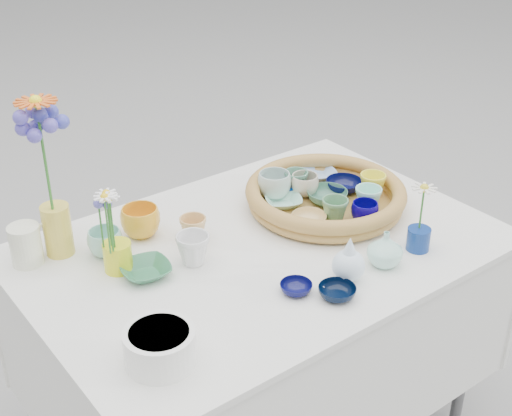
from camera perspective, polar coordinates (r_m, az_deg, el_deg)
wicker_tray at (r=2.11m, az=5.58°, el=0.95°), size 0.47×0.47×0.08m
tray_ceramic_0 at (r=2.17m, az=2.73°, el=1.80°), size 0.13×0.13×0.03m
tray_ceramic_1 at (r=2.18m, az=7.05°, el=1.80°), size 0.14×0.14×0.03m
tray_ceramic_2 at (r=2.15m, az=9.30°, el=1.80°), size 0.09×0.09×0.07m
tray_ceramic_3 at (r=2.11m, az=5.72°, el=0.92°), size 0.15×0.15×0.04m
tray_ceramic_4 at (r=2.00m, az=6.32°, el=-0.19°), size 0.09×0.09×0.07m
tray_ceramic_5 at (r=2.09m, az=2.21°, el=0.54°), size 0.14×0.14×0.03m
tray_ceramic_6 at (r=2.12m, az=1.47°, el=1.84°), size 0.13×0.13×0.08m
tray_ceramic_7 at (r=2.14m, az=3.90°, el=1.84°), size 0.09×0.09×0.07m
tray_ceramic_8 at (r=2.25m, az=5.04°, el=2.70°), size 0.14×0.14×0.03m
tray_ceramic_9 at (r=2.02m, az=8.68°, el=-0.34°), size 0.10×0.10×0.06m
tray_ceramic_10 at (r=1.99m, az=4.25°, el=-0.96°), size 0.11×0.11×0.03m
tray_ceramic_11 at (r=2.07m, az=8.95°, el=0.70°), size 0.10×0.10×0.07m
tray_ceramic_12 at (r=2.16m, az=3.22°, el=2.13°), size 0.08×0.08×0.07m
loose_ceramic_0 at (r=1.98m, az=-9.22°, el=-1.11°), size 0.12×0.12×0.09m
loose_ceramic_1 at (r=1.95m, az=-5.05°, el=-1.67°), size 0.08×0.08×0.07m
loose_ceramic_2 at (r=1.82m, az=-8.82°, el=-4.97°), size 0.14×0.14×0.03m
loose_ceramic_3 at (r=1.85m, az=-5.05°, el=-3.31°), size 0.11×0.11×0.08m
loose_ceramic_4 at (r=1.75m, az=3.22°, el=-6.41°), size 0.10×0.10×0.02m
loose_ceramic_5 at (r=1.92m, az=-11.98°, el=-2.73°), size 0.12×0.12×0.07m
loose_ceramic_6 at (r=1.74m, az=6.50°, el=-6.71°), size 0.11×0.11×0.03m
fluted_bowl at (r=1.54m, az=-7.69°, el=-10.95°), size 0.16×0.16×0.08m
bud_vase_paleblue at (r=1.78m, az=7.45°, el=-3.99°), size 0.10×0.10×0.13m
bud_vase_seafoam at (r=1.86m, az=10.30°, el=-3.22°), size 0.12×0.12×0.10m
bud_vase_cobalt at (r=1.95m, az=12.86°, el=-2.43°), size 0.08×0.08×0.06m
single_daisy at (r=1.91m, az=13.12°, el=-0.01°), size 0.08×0.08×0.14m
tall_vase_yellow at (r=1.94m, az=-15.59°, el=-1.70°), size 0.08×0.08×0.14m
gerbera at (r=1.83m, az=-16.57°, el=3.89°), size 0.16×0.16×0.31m
hydrangea at (r=1.85m, az=-16.44°, el=3.14°), size 0.12×0.12×0.32m
white_pitcher at (r=1.92m, az=-17.94°, el=-2.84°), size 0.13×0.11×0.11m
daisy_cup at (r=1.85m, az=-11.00°, el=-3.84°), size 0.09×0.09×0.08m
daisy_posy at (r=1.77m, az=-11.51°, el=-0.93°), size 0.11×0.11×0.16m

